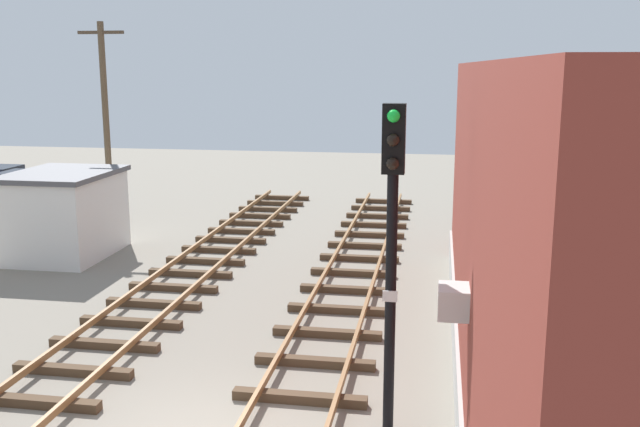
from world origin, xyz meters
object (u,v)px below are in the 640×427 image
object	(u,v)px
utility_pole_far	(106,120)
control_hut	(64,214)
signal_mast	(392,233)
brick_building	(640,241)
parked_car_blue	(31,192)

from	to	relation	value
utility_pole_far	control_hut	bearing A→B (deg)	-81.27
signal_mast	brick_building	size ratio (longest dim) A/B	0.28
brick_building	utility_pole_far	size ratio (longest dim) A/B	2.55
brick_building	utility_pole_far	world-z (taller)	utility_pole_far
signal_mast	brick_building	xyz separation A→B (m)	(4.23, 1.71, -0.39)
signal_mast	control_hut	bearing A→B (deg)	138.88
utility_pole_far	brick_building	bearing A→B (deg)	-38.67
control_hut	parked_car_blue	world-z (taller)	control_hut
control_hut	utility_pole_far	size ratio (longest dim) A/B	0.49
parked_car_blue	utility_pole_far	xyz separation A→B (m)	(4.12, -1.22, 3.13)
brick_building	parked_car_blue	size ratio (longest dim) A/B	4.66
control_hut	parked_car_blue	bearing A→B (deg)	128.63
brick_building	utility_pole_far	distance (m)	20.66
signal_mast	brick_building	world-z (taller)	brick_building
parked_car_blue	brick_building	bearing A→B (deg)	-34.89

